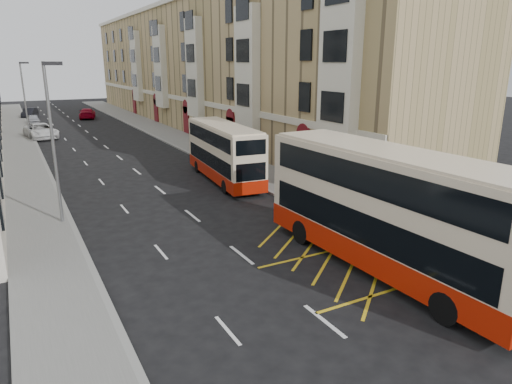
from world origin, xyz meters
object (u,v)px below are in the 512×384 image
bus_shelter (462,208)px  pedestrian_near (506,264)px  street_lamp_near (53,135)px  street_lamp_far (25,97)px  white_van (41,131)px  double_decker_rear (224,153)px  pedestrian_far (366,215)px  car_silver (33,119)px  car_dark (30,113)px  pedestrian_mid (487,241)px  car_red (87,113)px  double_decker_front (388,211)px

bus_shelter → pedestrian_near: bearing=-113.4°
bus_shelter → pedestrian_near: 3.49m
street_lamp_near → street_lamp_far: bearing=90.0°
white_van → street_lamp_near: bearing=-100.7°
double_decker_rear → street_lamp_far: bearing=118.7°
pedestrian_far → car_silver: 54.23m
car_silver → car_dark: car_dark is taller
pedestrian_mid → car_red: 61.80m
street_lamp_near → car_dark: 53.41m
street_lamp_near → pedestrian_far: street_lamp_near is taller
pedestrian_mid → car_dark: (-13.59, 66.93, -0.34)m
double_decker_rear → pedestrian_far: bearing=-77.0°
street_lamp_far → pedestrian_mid: street_lamp_far is taller
pedestrian_mid → double_decker_front: bearing=128.2°
pedestrian_near → pedestrian_mid: (1.37, 1.76, -0.01)m
double_decker_rear → car_silver: double_decker_rear is taller
pedestrian_far → car_red: size_ratio=0.32×
pedestrian_near → car_silver: size_ratio=0.49×
pedestrian_mid → pedestrian_far: 5.45m
double_decker_rear → pedestrian_near: (2.27, -19.61, -0.96)m
double_decker_front → car_silver: bearing=98.0°
street_lamp_near → pedestrian_mid: size_ratio=4.38×
pedestrian_mid → pedestrian_far: (-1.94, 5.09, -0.07)m
street_lamp_far → pedestrian_near: (13.37, -45.44, -3.56)m
street_lamp_near → car_silver: 44.57m
street_lamp_near → pedestrian_far: bearing=-33.8°
double_decker_front → street_lamp_far: bearing=102.7°
white_van → car_red: size_ratio=1.13×
pedestrian_near → street_lamp_near: bearing=-81.2°
pedestrian_mid → car_dark: pedestrian_mid is taller
street_lamp_near → double_decker_front: street_lamp_near is taller
street_lamp_near → double_decker_front: bearing=-48.0°
pedestrian_mid → white_van: bearing=78.1°
bus_shelter → street_lamp_near: street_lamp_near is taller
street_lamp_far → pedestrian_far: (12.80, -38.58, -3.65)m
double_decker_front → car_dark: (-9.64, 65.25, -1.77)m
double_decker_rear → pedestrian_mid: (3.64, -17.85, -0.97)m
pedestrian_mid → white_van: (-13.59, 44.56, -0.24)m
pedestrian_near → double_decker_rear: bearing=-115.5°
pedestrian_near → car_red: bearing=-117.8°
street_lamp_near → street_lamp_far: size_ratio=1.00×
pedestrian_near → car_dark: (-12.22, 68.69, -0.35)m
street_lamp_far → white_van: size_ratio=1.36×
bus_shelter → street_lamp_near: size_ratio=0.53×
street_lamp_near → double_decker_rear: (11.10, 4.17, -2.60)m
pedestrian_near → car_red: (-4.74, 63.26, -0.31)m
double_decker_rear → car_dark: double_decker_rear is taller
double_decker_rear → pedestrian_far: double_decker_rear is taller
street_lamp_far → pedestrian_far: 40.81m
street_lamp_near → white_van: size_ratio=1.36×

